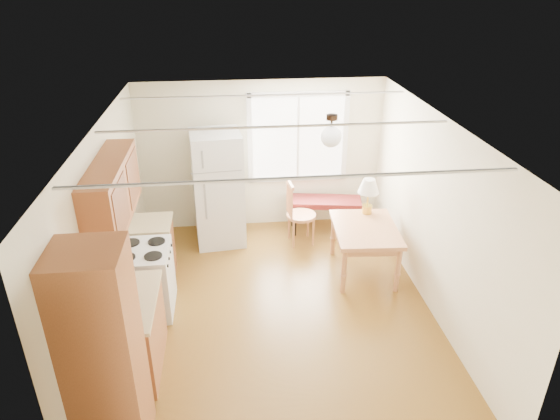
{
  "coord_description": "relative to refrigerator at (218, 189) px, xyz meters",
  "views": [
    {
      "loc": [
        -0.54,
        -5.31,
        4.07
      ],
      "look_at": [
        0.1,
        0.63,
        1.15
      ],
      "focal_mm": 32.0,
      "sensor_mm": 36.0,
      "label": 1
    }
  ],
  "objects": [
    {
      "name": "room_shell",
      "position": [
        0.74,
        -1.97,
        0.33
      ],
      "size": [
        4.6,
        5.6,
        2.62
      ],
      "color": "#573712",
      "rests_on": "ground"
    },
    {
      "name": "kitchen_run",
      "position": [
        -0.98,
        -2.6,
        -0.08
      ],
      "size": [
        0.65,
        3.4,
        2.2
      ],
      "color": "brown",
      "rests_on": "ground"
    },
    {
      "name": "window_unit",
      "position": [
        1.34,
        0.51,
        0.63
      ],
      "size": [
        1.64,
        0.05,
        1.51
      ],
      "color": "white",
      "rests_on": "room_shell"
    },
    {
      "name": "pendant_light",
      "position": [
        1.44,
        -1.57,
        1.32
      ],
      "size": [
        0.26,
        0.26,
        0.4
      ],
      "color": "black",
      "rests_on": "room_shell"
    },
    {
      "name": "refrigerator",
      "position": [
        0.0,
        0.0,
        0.0
      ],
      "size": [
        0.83,
        0.83,
        1.84
      ],
      "rotation": [
        0.0,
        0.0,
        0.1
      ],
      "color": "silver",
      "rests_on": "ground"
    },
    {
      "name": "bench",
      "position": [
        1.76,
        0.18,
        -0.42
      ],
      "size": [
        1.28,
        0.65,
        0.56
      ],
      "rotation": [
        0.0,
        0.0,
        -0.17
      ],
      "color": "#5D1616",
      "rests_on": "ground"
    },
    {
      "name": "dining_table",
      "position": [
        2.08,
        -1.18,
        -0.28
      ],
      "size": [
        0.96,
        1.23,
        0.74
      ],
      "rotation": [
        0.0,
        0.0,
        -0.06
      ],
      "color": "#AE6C43",
      "rests_on": "ground"
    },
    {
      "name": "chair",
      "position": [
        1.2,
        -0.23,
        -0.3
      ],
      "size": [
        0.48,
        0.48,
        1.08
      ],
      "rotation": [
        0.0,
        0.0,
        0.11
      ],
      "color": "#AE6C43",
      "rests_on": "ground"
    },
    {
      "name": "table_lamp",
      "position": [
        2.22,
        -0.74,
        0.22
      ],
      "size": [
        0.32,
        0.32,
        0.55
      ],
      "rotation": [
        0.0,
        0.0,
        0.36
      ],
      "color": "gold",
      "rests_on": "dining_table"
    },
    {
      "name": "coffee_maker",
      "position": [
        -0.98,
        -3.03,
        0.1
      ],
      "size": [
        0.19,
        0.23,
        0.33
      ],
      "rotation": [
        0.0,
        0.0,
        -0.15
      ],
      "color": "black",
      "rests_on": "kitchen_run"
    },
    {
      "name": "kettle",
      "position": [
        -1.06,
        -2.68,
        0.07
      ],
      "size": [
        0.12,
        0.12,
        0.22
      ],
      "color": "red",
      "rests_on": "kitchen_run"
    }
  ]
}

